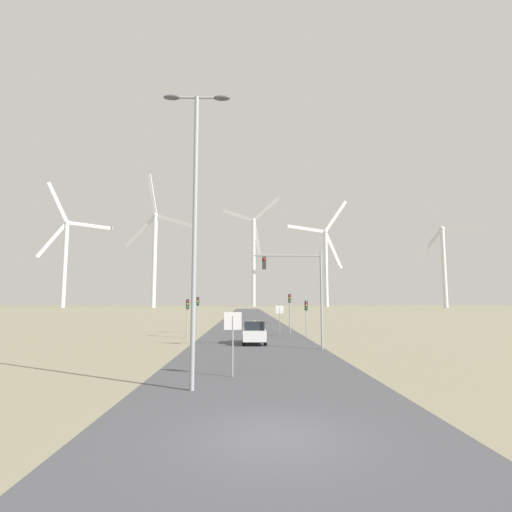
% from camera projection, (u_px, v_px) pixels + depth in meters
% --- Properties ---
extents(ground_plane, '(600.00, 600.00, 0.00)m').
position_uv_depth(ground_plane, '(273.00, 437.00, 10.03)').
color(ground_plane, gray).
extents(road_surface, '(10.00, 240.00, 0.01)m').
position_uv_depth(road_surface, '(251.00, 325.00, 57.71)').
color(road_surface, '#47474C').
rests_on(road_surface, ground).
extents(streetlamp, '(2.77, 0.32, 11.91)m').
position_uv_depth(streetlamp, '(195.00, 205.00, 16.05)').
color(streetlamp, '#93999E').
rests_on(streetlamp, ground).
extents(stop_sign_near, '(0.81, 0.07, 2.91)m').
position_uv_depth(stop_sign_near, '(233.00, 331.00, 18.21)').
color(stop_sign_near, '#93999E').
rests_on(stop_sign_near, ground).
extents(stop_sign_far, '(0.81, 0.07, 2.92)m').
position_uv_depth(stop_sign_far, '(280.00, 314.00, 41.50)').
color(stop_sign_far, '#93999E').
rests_on(stop_sign_far, ground).
extents(traffic_light_post_near_left, '(0.28, 0.34, 3.57)m').
position_uv_depth(traffic_light_post_near_left, '(188.00, 309.00, 37.38)').
color(traffic_light_post_near_left, '#93999E').
rests_on(traffic_light_post_near_left, ground).
extents(traffic_light_post_near_right, '(0.28, 0.34, 3.43)m').
position_uv_depth(traffic_light_post_near_right, '(306.00, 310.00, 37.86)').
color(traffic_light_post_near_right, '#93999E').
rests_on(traffic_light_post_near_right, ground).
extents(traffic_light_post_mid_left, '(0.28, 0.33, 3.83)m').
position_uv_depth(traffic_light_post_mid_left, '(198.00, 307.00, 42.12)').
color(traffic_light_post_mid_left, '#93999E').
rests_on(traffic_light_post_mid_left, ground).
extents(traffic_light_post_mid_right, '(0.28, 0.33, 4.16)m').
position_uv_depth(traffic_light_post_mid_right, '(290.00, 304.00, 42.21)').
color(traffic_light_post_mid_right, '#93999E').
rests_on(traffic_light_post_mid_right, ground).
extents(traffic_light_mast_overhead, '(4.91, 0.35, 6.93)m').
position_uv_depth(traffic_light_mast_overhead, '(299.00, 280.00, 28.72)').
color(traffic_light_mast_overhead, '#93999E').
rests_on(traffic_light_mast_overhead, ground).
extents(car_approaching, '(1.88, 4.10, 1.83)m').
position_uv_depth(car_approaching, '(254.00, 332.00, 31.91)').
color(car_approaching, white).
rests_on(car_approaching, ground).
extents(wind_turbine_far_left, '(35.21, 12.38, 66.14)m').
position_uv_depth(wind_turbine_far_left, '(65.00, 253.00, 209.97)').
color(wind_turbine_far_left, silver).
rests_on(wind_turbine_far_left, ground).
extents(wind_turbine_left, '(37.13, 14.03, 69.44)m').
position_uv_depth(wind_turbine_left, '(155.00, 249.00, 202.13)').
color(wind_turbine_left, silver).
rests_on(wind_turbine_left, ground).
extents(wind_turbine_center, '(35.74, 11.81, 67.29)m').
position_uv_depth(wind_turbine_center, '(254.00, 254.00, 245.59)').
color(wind_turbine_center, silver).
rests_on(wind_turbine_center, ground).
extents(wind_turbine_right, '(36.82, 9.09, 63.17)m').
position_uv_depth(wind_turbine_right, '(326.00, 259.00, 231.23)').
color(wind_turbine_right, silver).
rests_on(wind_turbine_right, ground).
extents(wind_turbine_far_right, '(29.01, 13.73, 58.96)m').
position_uv_depth(wind_turbine_far_right, '(443.00, 258.00, 205.94)').
color(wind_turbine_far_right, silver).
rests_on(wind_turbine_far_right, ground).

